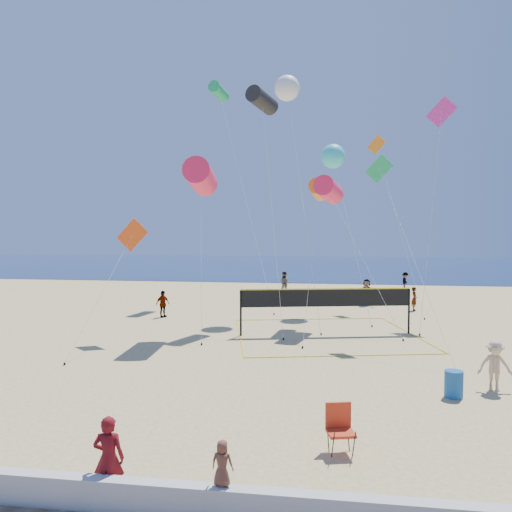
# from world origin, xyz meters

# --- Properties ---
(ground) EXTENTS (120.00, 120.00, 0.00)m
(ground) POSITION_xyz_m (0.00, 0.00, 0.00)
(ground) COLOR #D9C27A
(ground) RESTS_ON ground
(ocean) EXTENTS (140.00, 50.00, 0.03)m
(ocean) POSITION_xyz_m (0.00, 62.00, 0.01)
(ocean) COLOR navy
(ocean) RESTS_ON ground
(seawall) EXTENTS (32.00, 0.30, 0.60)m
(seawall) POSITION_xyz_m (0.00, -3.00, 0.30)
(seawall) COLOR beige
(seawall) RESTS_ON ground
(woman) EXTENTS (0.65, 0.46, 1.67)m
(woman) POSITION_xyz_m (-3.06, -2.70, 0.83)
(woman) COLOR maroon
(woman) RESTS_ON ground
(toddler) EXTENTS (0.43, 0.30, 0.83)m
(toddler) POSITION_xyz_m (-0.78, -2.94, 1.02)
(toddler) COLOR brown
(toddler) RESTS_ON seawall
(bystander_b) EXTENTS (1.10, 0.67, 1.65)m
(bystander_b) POSITION_xyz_m (6.51, 5.37, 0.82)
(bystander_b) COLOR #CEAD89
(bystander_b) RESTS_ON ground
(far_person_0) EXTENTS (0.86, 0.99, 1.60)m
(far_person_0) POSITION_xyz_m (-8.71, 17.01, 0.80)
(far_person_0) COLOR gray
(far_person_0) RESTS_ON ground
(far_person_1) EXTENTS (1.78, 1.06, 1.83)m
(far_person_1) POSITION_xyz_m (3.76, 23.51, 0.92)
(far_person_1) COLOR gray
(far_person_1) RESTS_ON ground
(far_person_2) EXTENTS (0.39, 0.57, 1.53)m
(far_person_2) POSITION_xyz_m (6.67, 21.70, 0.77)
(far_person_2) COLOR gray
(far_person_2) RESTS_ON ground
(far_person_3) EXTENTS (0.92, 0.73, 1.87)m
(far_person_3) POSITION_xyz_m (-2.33, 28.32, 0.94)
(far_person_3) COLOR gray
(far_person_3) RESTS_ON ground
(far_person_4) EXTENTS (0.94, 1.18, 1.60)m
(far_person_4) POSITION_xyz_m (7.70, 32.56, 0.80)
(far_person_4) COLOR gray
(far_person_4) RESTS_ON ground
(camp_chair) EXTENTS (0.73, 0.86, 1.27)m
(camp_chair) POSITION_xyz_m (1.40, 0.08, 0.65)
(camp_chair) COLOR red
(camp_chair) RESTS_ON ground
(trash_barrel) EXTENTS (0.64, 0.64, 0.84)m
(trash_barrel) POSITION_xyz_m (5.02, 4.50, 0.42)
(trash_barrel) COLOR #175198
(trash_barrel) RESTS_ON ground
(volleyball_net) EXTENTS (10.37, 10.25, 2.33)m
(volleyball_net) POSITION_xyz_m (1.01, 13.36, 1.59)
(volleyball_net) COLOR black
(volleyball_net) RESTS_ON ground
(kite_0) EXTENTS (1.61, 3.97, 8.70)m
(kite_0) POSITION_xyz_m (-5.16, 12.56, 7.85)
(kite_0) COLOR #F8214E
(kite_0) RESTS_ON ground
(kite_1) EXTENTS (2.64, 6.61, 13.30)m
(kite_1) POSITION_xyz_m (-2.71, 17.14, 12.64)
(kite_1) COLOR black
(kite_1) RESTS_ON ground
(kite_2) EXTENTS (1.15, 7.60, 8.09)m
(kite_2) POSITION_xyz_m (0.56, 16.70, 7.49)
(kite_2) COLOR orange
(kite_2) RESTS_ON ground
(kite_3) EXTENTS (1.65, 5.27, 5.82)m
(kite_3) POSITION_xyz_m (-8.27, 11.06, 4.77)
(kite_3) COLOR #ED4B14
(kite_3) RESTS_ON ground
(kite_4) EXTENTS (2.94, 6.36, 8.85)m
(kite_4) POSITION_xyz_m (3.67, 12.56, 7.53)
(kite_4) COLOR #21A75C
(kite_4) RESTS_ON ground
(kite_5) EXTENTS (2.93, 6.09, 13.10)m
(kite_5) POSITION_xyz_m (7.56, 19.19, 11.51)
(kite_5) COLOR #D22D97
(kite_5) RESTS_ON ground
(kite_6) EXTENTS (3.26, 8.21, 15.04)m
(kite_6) POSITION_xyz_m (-1.56, 20.52, 14.23)
(kite_6) COLOR white
(kite_6) RESTS_ON ground
(kite_7) EXTENTS (3.04, 6.70, 10.81)m
(kite_7) POSITION_xyz_m (1.37, 21.48, 10.02)
(kite_7) COLOR #38D2D9
(kite_7) RESTS_ON ground
(kite_8) EXTENTS (5.47, 7.48, 16.06)m
(kite_8) POSITION_xyz_m (-6.99, 25.10, 15.46)
(kite_8) COLOR #21A75C
(kite_8) RESTS_ON ground
(kite_9) EXTENTS (3.02, 5.73, 11.74)m
(kite_9) POSITION_xyz_m (4.57, 23.33, 10.06)
(kite_9) COLOR orange
(kite_9) RESTS_ON ground
(kite_10) EXTENTS (4.40, 4.79, 8.11)m
(kite_10) POSITION_xyz_m (1.12, 15.77, 7.39)
(kite_10) COLOR #F8214E
(kite_10) RESTS_ON ground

